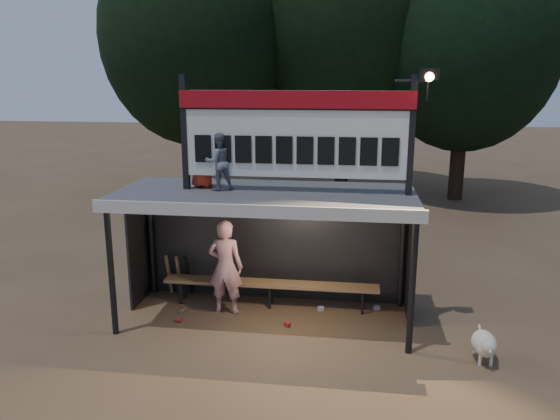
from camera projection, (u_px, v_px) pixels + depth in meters
The scene contains 13 objects.
ground at pixel (266, 319), 9.69m from camera, with size 80.00×80.00×0.00m, color brown.
player at pixel (226, 267), 9.77m from camera, with size 0.63×0.42×1.73m, color white.
child_a at pixel (219, 162), 9.09m from camera, with size 0.47×0.37×0.97m, color slate.
child_b at pixel (202, 158), 9.31m from camera, with size 0.50×0.32×1.02m, color #B52E1B.
dugout_shelter at pixel (267, 215), 9.48m from camera, with size 5.10×2.08×2.32m.
scoreboard_assembly at pixel (298, 131), 8.81m from camera, with size 4.10×0.27×1.99m.
bench at pixel (270, 284), 10.11m from camera, with size 4.00×0.35×0.48m.
tree_left at pixel (196, 36), 18.52m from camera, with size 6.46×6.46×9.27m.
tree_mid at pixel (345, 18), 19.14m from camera, with size 7.22×7.22×10.36m.
tree_right at pixel (467, 45), 17.89m from camera, with size 6.08×6.08×8.72m.
dog at pixel (485, 344), 8.19m from camera, with size 0.36×0.81×0.49m.
bats at pixel (179, 275), 10.62m from camera, with size 0.49×0.33×0.84m.
litter at pixel (273, 314), 9.78m from camera, with size 3.63×1.11×0.08m.
Camera 1 is at (1.47, -8.83, 4.19)m, focal length 35.00 mm.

